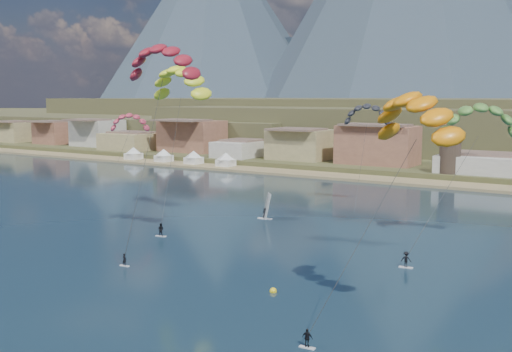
{
  "coord_description": "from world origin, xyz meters",
  "views": [
    {
      "loc": [
        46.1,
        -39.97,
        21.16
      ],
      "look_at": [
        0.0,
        32.0,
        10.0
      ],
      "focal_mm": 42.92,
      "sensor_mm": 36.0,
      "label": 1
    }
  ],
  "objects_px": {
    "watchtower": "(450,156)",
    "kitesurfer_red": "(163,57)",
    "buoy": "(273,291)",
    "kitesurfer_orange": "(417,110)",
    "kitesurfer_green": "(479,117)",
    "windsurfer": "(266,211)",
    "kitesurfer_yellow": "(181,78)"
  },
  "relations": [
    {
      "from": "kitesurfer_red",
      "to": "windsurfer",
      "type": "distance_m",
      "value": 34.95
    },
    {
      "from": "kitesurfer_green",
      "to": "kitesurfer_orange",
      "type": "bearing_deg",
      "value": -85.98
    },
    {
      "from": "watchtower",
      "to": "kitesurfer_orange",
      "type": "xyz_separation_m",
      "value": [
        23.67,
        -100.16,
        13.57
      ]
    },
    {
      "from": "kitesurfer_yellow",
      "to": "kitesurfer_red",
      "type": "bearing_deg",
      "value": -57.41
    },
    {
      "from": "watchtower",
      "to": "buoy",
      "type": "height_order",
      "value": "watchtower"
    },
    {
      "from": "kitesurfer_yellow",
      "to": "kitesurfer_green",
      "type": "height_order",
      "value": "kitesurfer_yellow"
    },
    {
      "from": "kitesurfer_orange",
      "to": "buoy",
      "type": "relative_size",
      "value": 29.75
    },
    {
      "from": "kitesurfer_orange",
      "to": "kitesurfer_red",
      "type": "bearing_deg",
      "value": 164.78
    },
    {
      "from": "kitesurfer_green",
      "to": "kitesurfer_yellow",
      "type": "bearing_deg",
      "value": -170.9
    },
    {
      "from": "watchtower",
      "to": "kitesurfer_yellow",
      "type": "relative_size",
      "value": 0.3
    },
    {
      "from": "kitesurfer_yellow",
      "to": "windsurfer",
      "type": "relative_size",
      "value": 6.21
    },
    {
      "from": "watchtower",
      "to": "kitesurfer_green",
      "type": "relative_size",
      "value": 0.36
    },
    {
      "from": "kitesurfer_red",
      "to": "windsurfer",
      "type": "bearing_deg",
      "value": 86.42
    },
    {
      "from": "kitesurfer_yellow",
      "to": "buoy",
      "type": "relative_size",
      "value": 36.0
    },
    {
      "from": "kitesurfer_orange",
      "to": "kitesurfer_yellow",
      "type": "bearing_deg",
      "value": 151.37
    },
    {
      "from": "kitesurfer_red",
      "to": "kitesurfer_yellow",
      "type": "bearing_deg",
      "value": 122.59
    },
    {
      "from": "buoy",
      "to": "kitesurfer_red",
      "type": "bearing_deg",
      "value": 158.31
    },
    {
      "from": "kitesurfer_red",
      "to": "kitesurfer_yellow",
      "type": "xyz_separation_m",
      "value": [
        -10.46,
        16.36,
        -2.25
      ]
    },
    {
      "from": "kitesurfer_green",
      "to": "windsurfer",
      "type": "relative_size",
      "value": 5.23
    },
    {
      "from": "kitesurfer_yellow",
      "to": "kitesurfer_orange",
      "type": "height_order",
      "value": "kitesurfer_yellow"
    },
    {
      "from": "watchtower",
      "to": "kitesurfer_green",
      "type": "bearing_deg",
      "value": -72.08
    },
    {
      "from": "watchtower",
      "to": "kitesurfer_green",
      "type": "height_order",
      "value": "kitesurfer_green"
    },
    {
      "from": "watchtower",
      "to": "windsurfer",
      "type": "bearing_deg",
      "value": -101.89
    },
    {
      "from": "kitesurfer_green",
      "to": "watchtower",
      "type": "bearing_deg",
      "value": 107.92
    },
    {
      "from": "watchtower",
      "to": "kitesurfer_red",
      "type": "distance_m",
      "value": 93.06
    },
    {
      "from": "kitesurfer_red",
      "to": "buoy",
      "type": "distance_m",
      "value": 36.34
    },
    {
      "from": "kitesurfer_orange",
      "to": "kitesurfer_green",
      "type": "xyz_separation_m",
      "value": [
        -2.43,
        34.48,
        -1.58
      ]
    },
    {
      "from": "watchtower",
      "to": "kitesurfer_red",
      "type": "relative_size",
      "value": 0.29
    },
    {
      "from": "watchtower",
      "to": "kitesurfer_yellow",
      "type": "distance_m",
      "value": 79.62
    },
    {
      "from": "watchtower",
      "to": "kitesurfer_orange",
      "type": "height_order",
      "value": "kitesurfer_orange"
    },
    {
      "from": "watchtower",
      "to": "kitesurfer_yellow",
      "type": "height_order",
      "value": "kitesurfer_yellow"
    },
    {
      "from": "kitesurfer_green",
      "to": "windsurfer",
      "type": "xyz_separation_m",
      "value": [
        -34.98,
        0.45,
        -16.92
      ]
    }
  ]
}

